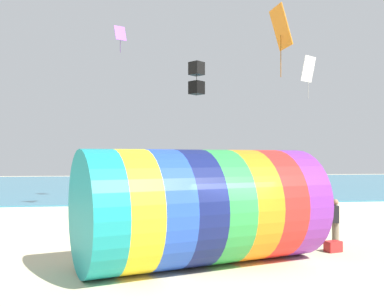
# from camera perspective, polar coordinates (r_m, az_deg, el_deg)

# --- Properties ---
(ground_plane) EXTENTS (120.00, 120.00, 0.00)m
(ground_plane) POSITION_cam_1_polar(r_m,az_deg,el_deg) (12.64, 5.14, -15.13)
(ground_plane) COLOR beige
(sea) EXTENTS (120.00, 40.00, 0.10)m
(sea) POSITION_cam_1_polar(r_m,az_deg,el_deg) (48.34, -4.57, -4.12)
(sea) COLOR teal
(sea) RESTS_ON ground
(giant_inflatable_tube) EXTENTS (7.85, 5.42, 3.42)m
(giant_inflatable_tube) POSITION_cam_1_polar(r_m,az_deg,el_deg) (12.83, 1.33, -7.13)
(giant_inflatable_tube) COLOR teal
(giant_inflatable_tube) RESTS_ON ground
(kite_handler) EXTENTS (0.32, 0.41, 1.66)m
(kite_handler) POSITION_cam_1_polar(r_m,az_deg,el_deg) (16.51, 18.57, -8.61)
(kite_handler) COLOR #726651
(kite_handler) RESTS_ON ground
(kite_black_box) EXTENTS (0.76, 0.76, 1.54)m
(kite_black_box) POSITION_cam_1_polar(r_m,az_deg,el_deg) (19.49, 0.61, 10.01)
(kite_black_box) COLOR black
(kite_purple_diamond) EXTENTS (0.87, 0.69, 1.85)m
(kite_purple_diamond) POSITION_cam_1_polar(r_m,az_deg,el_deg) (30.52, -9.55, 15.49)
(kite_purple_diamond) COLOR purple
(kite_orange_diamond) EXTENTS (0.58, 1.10, 2.58)m
(kite_orange_diamond) POSITION_cam_1_polar(r_m,az_deg,el_deg) (16.72, 11.75, 16.04)
(kite_orange_diamond) COLOR orange
(kite_white_diamond) EXTENTS (0.98, 0.79, 2.30)m
(kite_white_diamond) POSITION_cam_1_polar(r_m,az_deg,el_deg) (24.43, 15.25, 10.76)
(kite_white_diamond) COLOR white
(bystander_near_water) EXTENTS (0.31, 0.41, 1.75)m
(bystander_near_water) POSITION_cam_1_polar(r_m,az_deg,el_deg) (23.73, 9.61, -5.97)
(bystander_near_water) COLOR black
(bystander_near_water) RESTS_ON ground
(bystander_mid_beach) EXTENTS (0.39, 0.27, 1.71)m
(bystander_mid_beach) POSITION_cam_1_polar(r_m,az_deg,el_deg) (24.26, 0.49, -5.90)
(bystander_mid_beach) COLOR black
(bystander_mid_beach) RESTS_ON ground
(cooler_box) EXTENTS (0.59, 0.48, 0.36)m
(cooler_box) POSITION_cam_1_polar(r_m,az_deg,el_deg) (15.46, 18.30, -11.69)
(cooler_box) COLOR red
(cooler_box) RESTS_ON ground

